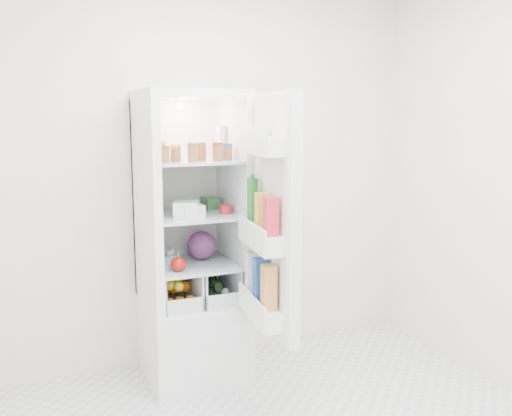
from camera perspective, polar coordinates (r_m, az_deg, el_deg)
name	(u,v)px	position (r m, az deg, el deg)	size (l,w,h in m)	color
room_walls	(319,130)	(2.43, 6.32, 7.79)	(3.02, 3.02, 2.61)	silver
refrigerator	(191,274)	(3.64, -6.56, -6.53)	(0.60, 0.60, 1.80)	white
shelf_low	(193,264)	(3.57, -6.29, -5.63)	(0.49, 0.53, 0.01)	silver
shelf_mid	(192,215)	(3.50, -6.38, -0.72)	(0.49, 0.53, 0.01)	silver
shelf_top	(191,161)	(3.46, -6.48, 4.68)	(0.49, 0.53, 0.01)	silver
crisper_left	(175,287)	(3.57, -8.15, -7.82)	(0.23, 0.46, 0.22)	silver
crisper_right	(212,282)	(3.64, -4.40, -7.43)	(0.23, 0.46, 0.22)	silver
condiment_jars	(192,154)	(3.37, -6.46, 5.41)	(0.46, 0.32, 0.08)	#B21919
squeeze_bottle	(221,142)	(3.58, -3.51, 6.61)	(0.06, 0.06, 0.20)	white
tub_white	(186,209)	(3.40, -6.97, -0.10)	(0.14, 0.14, 0.09)	white
tub_cream	(193,211)	(3.39, -6.35, -0.28)	(0.12, 0.12, 0.07)	silver
tin_red	(225,209)	(3.50, -3.07, -0.10)	(0.08, 0.08, 0.05)	red
tub_green	(210,203)	(3.69, -4.58, 0.50)	(0.09, 0.13, 0.07)	#397F3C
red_cabbage	(201,245)	(3.63, -5.48, -3.74)	(0.18, 0.18, 0.18)	#551D4E
bell_pepper	(178,264)	(3.38, -7.76, -5.57)	(0.09, 0.09, 0.09)	#B5110B
mushroom_bowl	(166,260)	(3.53, -8.96, -5.13)	(0.15, 0.15, 0.07)	#8FC1D5
citrus_pile	(175,292)	(3.54, -8.06, -8.33)	(0.20, 0.31, 0.16)	orange
veg_pile	(213,290)	(3.65, -4.30, -8.14)	(0.16, 0.30, 0.10)	#174717
fridge_door	(271,221)	(3.06, 1.54, -1.27)	(0.23, 0.60, 1.30)	white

